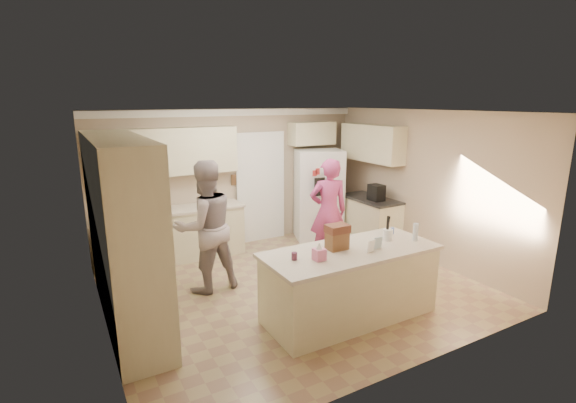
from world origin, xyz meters
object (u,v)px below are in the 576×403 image
island_base (350,285)px  dollhouse_body (337,241)px  teen_boy (205,227)px  teen_girl (328,211)px  utensil_crock (388,235)px  tissue_box (319,254)px  refrigerator (318,195)px  coffee_maker (376,193)px

island_base → dollhouse_body: (-0.15, 0.10, 0.60)m
teen_boy → teen_girl: 2.18m
utensil_crock → dollhouse_body: dollhouse_body is taller
utensil_crock → dollhouse_body: 0.80m
utensil_crock → tissue_box: bearing=-172.9°
tissue_box → dollhouse_body: 0.45m
island_base → utensil_crock: utensil_crock is taller
dollhouse_body → teen_boy: (-1.19, 1.58, -0.06)m
refrigerator → teen_boy: 3.02m
coffee_maker → dollhouse_body: 2.84m
refrigerator → tissue_box: refrigerator is taller
refrigerator → teen_boy: (-2.76, -1.22, 0.07)m
dollhouse_body → teen_girl: size_ratio=0.14×
coffee_maker → tissue_box: size_ratio=2.14×
dollhouse_body → island_base: bearing=-33.7°
utensil_crock → teen_girl: (0.19, 1.67, -0.09)m
island_base → teen_girl: (0.84, 1.72, 0.47)m
utensil_crock → teen_boy: size_ratio=0.08×
teen_girl → island_base: bearing=80.8°
island_base → teen_girl: 1.97m
dollhouse_body → utensil_crock: bearing=-3.6°
refrigerator → island_base: refrigerator is taller
coffee_maker → island_base: 2.87m
refrigerator → utensil_crock: bearing=-85.4°
island_base → tissue_box: bearing=-169.7°
tissue_box → teen_girl: 2.29m
tissue_box → teen_boy: bearing=113.9°
coffee_maker → teen_girl: size_ratio=0.17×
coffee_maker → utensil_crock: coffee_maker is taller
tissue_box → dollhouse_body: bearing=26.6°
utensil_crock → tissue_box: 1.21m
dollhouse_body → refrigerator: bearing=60.8°
refrigerator → island_base: 3.27m
island_base → teen_boy: teen_boy is taller
coffee_maker → island_base: coffee_maker is taller
refrigerator → coffee_maker: 1.20m
coffee_maker → refrigerator: bearing=122.0°
coffee_maker → island_base: (-2.05, -1.90, -0.63)m
coffee_maker → tissue_box: coffee_maker is taller
coffee_maker → dollhouse_body: bearing=-140.7°
refrigerator → tissue_box: (-1.97, -3.01, 0.10)m
refrigerator → island_base: (-1.42, -2.91, -0.46)m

